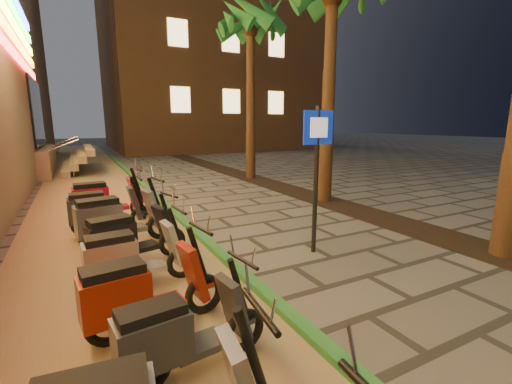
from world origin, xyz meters
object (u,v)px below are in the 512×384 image
scooter_7 (139,293)px  scooter_8 (130,258)px  scooter_10 (115,219)px  scooter_6 (178,335)px  scooter_12 (104,200)px  scooter_9 (127,238)px  scooter_11 (102,210)px  pedestrian_sign (317,160)px

scooter_7 → scooter_8: scooter_7 is taller
scooter_7 → scooter_10: scooter_10 is taller
scooter_8 → scooter_6: bearing=-90.9°
scooter_10 → scooter_12: 2.01m
scooter_8 → scooter_12: bearing=85.8°
scooter_12 → scooter_6: bearing=-91.3°
scooter_7 → scooter_9: size_ratio=0.99×
scooter_7 → scooter_6: bearing=-84.7°
scooter_6 → scooter_7: scooter_7 is taller
scooter_11 → scooter_12: (0.12, 1.00, 0.03)m
scooter_8 → scooter_9: (0.08, 0.84, 0.02)m
scooter_9 → scooter_12: (-0.13, 3.07, 0.05)m
pedestrian_sign → scooter_9: pedestrian_sign is taller
scooter_7 → scooter_11: (-0.11, 4.05, 0.02)m
scooter_8 → scooter_12: scooter_12 is taller
pedestrian_sign → scooter_11: bearing=143.8°
scooter_8 → scooter_12: (-0.05, 3.91, 0.06)m
scooter_6 → scooter_12: size_ratio=0.83×
scooter_9 → scooter_6: bearing=-102.9°
scooter_12 → scooter_11: bearing=-99.8°
scooter_7 → scooter_9: scooter_9 is taller
scooter_7 → scooter_11: 4.05m
scooter_8 → scooter_11: scooter_11 is taller
scooter_8 → scooter_11: size_ratio=0.94×
scooter_11 → scooter_10: bearing=-80.9°
pedestrian_sign → scooter_9: 3.44m
scooter_11 → scooter_12: scooter_12 is taller
scooter_6 → scooter_9: 2.85m
scooter_6 → scooter_11: scooter_11 is taller
scooter_6 → scooter_8: size_ratio=0.94×
scooter_9 → scooter_10: bearing=80.1°
scooter_6 → scooter_7: bearing=95.4°
scooter_9 → scooter_12: bearing=78.3°
scooter_8 → scooter_11: (-0.16, 2.91, 0.04)m
scooter_8 → scooter_7: bearing=-97.6°
scooter_7 → scooter_8: (0.05, 1.14, -0.01)m
scooter_10 → scooter_11: size_ratio=1.08×
scooter_8 → scooter_12: size_ratio=0.89×
scooter_7 → scooter_11: bearing=84.4°
scooter_6 → scooter_10: bearing=84.9°
pedestrian_sign → scooter_10: (-3.20, 1.90, -1.14)m
scooter_9 → scooter_10: scooter_10 is taller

